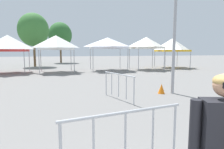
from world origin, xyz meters
The scene contains 11 objects.
canopy_tent_behind_left centered at (-5.97, 18.82, 2.64)m, with size 3.22×3.22×3.36m.
canopy_tent_far_right centered at (-1.88, 18.53, 2.71)m, with size 3.21×3.21×3.37m.
canopy_tent_behind_center centered at (3.09, 19.11, 2.73)m, with size 3.63×3.63×3.28m.
canopy_tent_center centered at (7.23, 19.13, 2.79)m, with size 2.91×2.91×3.40m.
canopy_tent_far_left centered at (11.02, 20.44, 2.63)m, with size 3.35×3.35×3.38m.
person_foreground centered at (0.32, 1.24, 1.03)m, with size 0.63×0.35×1.78m.
tree_behind_tents_right centered at (-1.72, 33.13, 4.48)m, with size 3.73×3.73×6.54m.
tree_behind_tents_left centered at (-4.79, 25.97, 4.53)m, with size 3.69×3.69×6.57m.
crowd_barrier_mid_lot centered at (0.93, 7.27, 0.75)m, with size 0.72×2.01×1.08m.
crowd_barrier_by_lift centered at (-0.29, 2.48, 0.75)m, with size 2.07×0.45×1.08m.
traffic_cone_near_barrier centered at (3.19, 7.91, 0.23)m, with size 0.32×0.32×0.46m, color orange.
Camera 1 is at (-1.19, -0.33, 2.00)m, focal length 31.59 mm.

